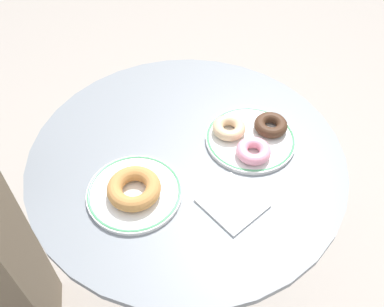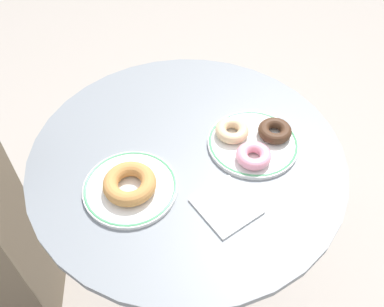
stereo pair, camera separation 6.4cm
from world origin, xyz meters
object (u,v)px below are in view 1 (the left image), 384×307
at_px(plate_left, 134,193).
at_px(plate_right, 250,139).
at_px(donut_glazed, 228,127).
at_px(paper_napkin, 232,203).
at_px(donut_old_fashioned, 134,188).
at_px(donut_pink_frosted, 253,151).
at_px(donut_chocolate, 271,125).
at_px(cafe_table, 187,212).

xyz_separation_m(plate_left, plate_right, (0.31, -0.00, 0.00)).
relative_size(donut_glazed, paper_napkin, 0.68).
distance_m(donut_old_fashioned, donut_glazed, 0.28).
xyz_separation_m(donut_old_fashioned, donut_pink_frosted, (0.28, -0.05, -0.00)).
xyz_separation_m(donut_chocolate, donut_pink_frosted, (-0.09, -0.05, 0.00)).
distance_m(donut_chocolate, paper_napkin, 0.24).
xyz_separation_m(plate_left, donut_old_fashioned, (-0.00, -0.01, 0.02)).
bearing_deg(donut_glazed, donut_chocolate, -28.19).
bearing_deg(paper_napkin, plate_right, 41.52).
bearing_deg(donut_glazed, plate_left, -171.44).
xyz_separation_m(plate_left, paper_napkin, (0.17, -0.13, -0.00)).
bearing_deg(donut_pink_frosted, donut_old_fashioned, 170.54).
relative_size(cafe_table, donut_glazed, 9.45).
height_order(plate_left, donut_old_fashioned, donut_old_fashioned).
bearing_deg(plate_left, paper_napkin, -38.64).
bearing_deg(donut_old_fashioned, cafe_table, 15.70).
distance_m(plate_right, donut_glazed, 0.06).
xyz_separation_m(plate_right, donut_pink_frosted, (-0.03, -0.05, 0.02)).
height_order(plate_right, donut_chocolate, donut_chocolate).
xyz_separation_m(plate_right, donut_old_fashioned, (-0.31, -0.00, 0.02)).
bearing_deg(plate_left, donut_old_fashioned, -103.11).
distance_m(plate_left, donut_pink_frosted, 0.29).
distance_m(plate_right, donut_old_fashioned, 0.31).
bearing_deg(plate_right, donut_glazed, 127.14).
bearing_deg(donut_old_fashioned, donut_pink_frosted, -9.46).
bearing_deg(plate_left, donut_glazed, 8.56).
distance_m(cafe_table, plate_left, 0.30).
distance_m(plate_left, plate_right, 0.31).
xyz_separation_m(cafe_table, paper_napkin, (0.01, -0.17, 0.25)).
relative_size(plate_right, donut_chocolate, 2.68).
height_order(donut_old_fashioned, donut_pink_frosted, donut_old_fashioned).
relative_size(plate_right, donut_old_fashioned, 1.89).
height_order(plate_left, plate_right, same).
bearing_deg(cafe_table, plate_left, -166.06).
bearing_deg(paper_napkin, donut_old_fashioned, 142.74).
xyz_separation_m(plate_right, donut_glazed, (-0.03, 0.05, 0.02)).
xyz_separation_m(cafe_table, donut_pink_frosted, (0.13, -0.09, 0.27)).
height_order(donut_glazed, paper_napkin, donut_glazed).
height_order(donut_chocolate, donut_pink_frosted, same).
relative_size(plate_left, donut_pink_frosted, 2.56).
relative_size(plate_left, donut_chocolate, 2.56).
relative_size(plate_left, plate_right, 0.96).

